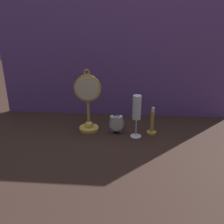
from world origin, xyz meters
name	(u,v)px	position (x,y,z in m)	size (l,w,h in m)	color
ground_plane	(111,140)	(0.00, 0.00, 0.00)	(4.00, 4.00, 0.00)	black
fabric_backdrop_drape	(116,46)	(0.00, 0.33, 0.39)	(1.30, 0.01, 0.79)	#6B478E
pocket_watch_on_stand	(88,105)	(-0.12, 0.10, 0.14)	(0.13, 0.10, 0.32)	gold
alarm_clock_twin_bell	(117,123)	(0.02, 0.08, 0.05)	(0.07, 0.03, 0.10)	gray
champagne_flute	(137,110)	(0.12, 0.05, 0.14)	(0.05, 0.05, 0.21)	silver
brass_candlestick	(152,125)	(0.20, 0.09, 0.05)	(0.05, 0.05, 0.14)	gold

